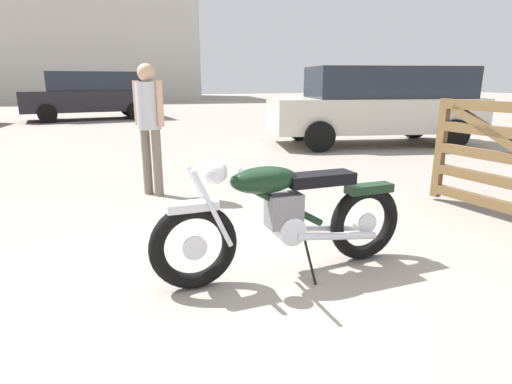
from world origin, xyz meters
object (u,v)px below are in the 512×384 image
(red_hatchback_near, at_px, (378,103))
(vintage_motorcycle, at_px, (284,218))
(bystander, at_px, (149,116))
(pale_sedan_back, at_px, (93,94))

(red_hatchback_near, bearing_deg, vintage_motorcycle, 61.50)
(vintage_motorcycle, distance_m, bystander, 2.82)
(vintage_motorcycle, xyz_separation_m, red_hatchback_near, (4.60, 5.53, 0.49))
(vintage_motorcycle, bearing_deg, red_hatchback_near, -131.91)
(red_hatchback_near, bearing_deg, bystander, 39.45)
(bystander, height_order, pale_sedan_back, pale_sedan_back)
(vintage_motorcycle, xyz_separation_m, bystander, (-0.74, 2.66, 0.57))
(red_hatchback_near, relative_size, pale_sedan_back, 1.02)
(vintage_motorcycle, height_order, pale_sedan_back, pale_sedan_back)
(vintage_motorcycle, relative_size, bystander, 1.25)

